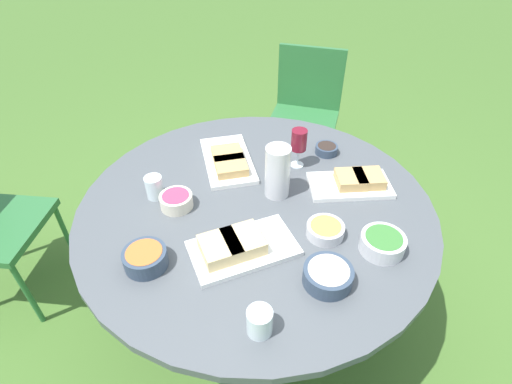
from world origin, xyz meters
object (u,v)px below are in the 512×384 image
object	(u,v)px
chair_far_back	(306,106)
water_pitcher	(278,172)
wine_glass	(299,141)
dining_table	(256,220)

from	to	relation	value
chair_far_back	water_pitcher	world-z (taller)	water_pitcher
water_pitcher	wine_glass	size ratio (longest dim) A/B	1.22
chair_far_back	wine_glass	size ratio (longest dim) A/B	4.78
water_pitcher	wine_glass	world-z (taller)	water_pitcher
chair_far_back	water_pitcher	bearing A→B (deg)	153.01
chair_far_back	wine_glass	distance (m)	1.02
water_pitcher	dining_table	bearing A→B (deg)	111.88
water_pitcher	wine_glass	bearing A→B (deg)	-41.75
dining_table	chair_far_back	bearing A→B (deg)	-30.23
dining_table	chair_far_back	size ratio (longest dim) A/B	1.63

